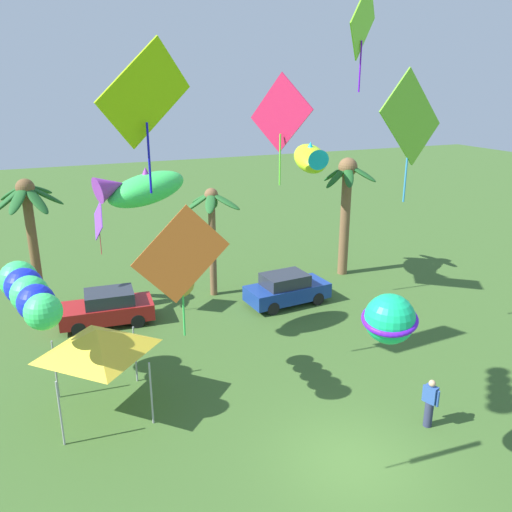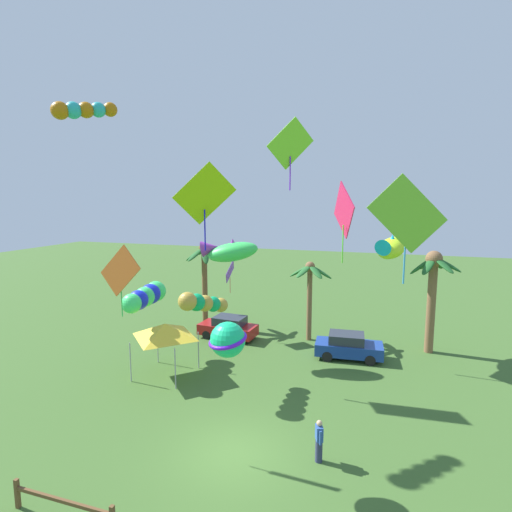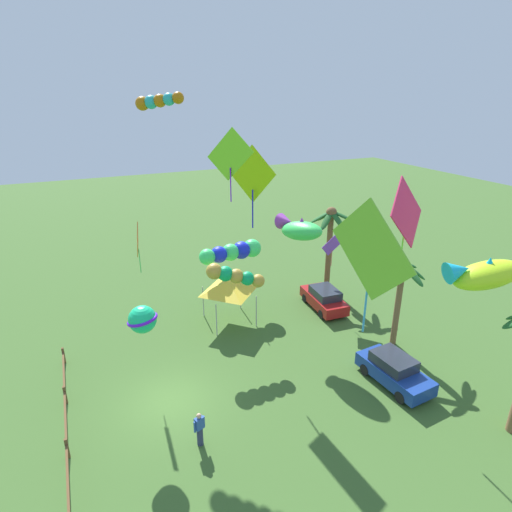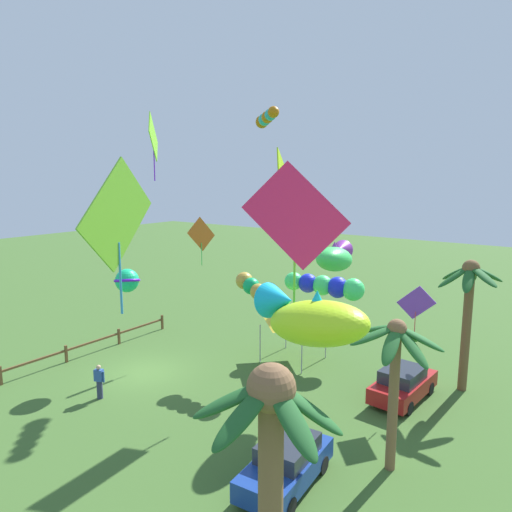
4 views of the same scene
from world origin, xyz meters
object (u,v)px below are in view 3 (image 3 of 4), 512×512
Objects in this scene: kite_tube_8 at (158,101)px; kite_ball_9 at (142,319)px; palm_tree_1 at (402,281)px; kite_diamond_5 at (406,214)px; kite_diamond_4 at (253,176)px; kite_diamond_6 at (371,252)px; palm_tree_0 at (330,230)px; kite_tube_11 at (233,275)px; parked_car_1 at (324,298)px; kite_fish_0 at (483,274)px; kite_fish_3 at (299,229)px; kite_diamond_10 at (138,241)px; festival_tent at (229,286)px; kite_diamond_2 at (332,245)px; parked_car_0 at (394,370)px; kite_diamond_1 at (230,156)px; kite_tube_7 at (233,252)px; spectator_0 at (200,429)px.

kite_tube_8 is 1.27× the size of kite_ball_9.
kite_diamond_5 is (2.30, -2.54, 4.66)m from palm_tree_1.
kite_diamond_4 reaches higher than kite_diamond_6.
palm_tree_0 is 7.96m from palm_tree_1.
kite_tube_8 is 0.76× the size of kite_tube_11.
kite_diamond_5 is at bearing -47.87° from palm_tree_1.
palm_tree_1 is at bearing 14.67° from parked_car_1.
kite_ball_9 is at bearing -111.15° from kite_fish_0.
kite_fish_3 is at bearing 111.33° from kite_ball_9.
kite_diamond_4 reaches higher than kite_ball_9.
kite_diamond_10 is at bearing -149.37° from kite_diamond_6.
festival_tent is 13.38m from kite_diamond_6.
festival_tent is at bearing -148.71° from kite_diamond_5.
kite_diamond_2 is 0.82× the size of kite_diamond_10.
festival_tent is 1.02× the size of kite_diamond_10.
kite_diamond_10 reaches higher than kite_fish_3.
kite_ball_9 reaches higher than kite_tube_11.
kite_diamond_5 is at bearing -169.83° from parked_car_0.
kite_ball_9 is at bearing -108.24° from kite_diamond_1.
palm_tree_1 is at bearing 46.83° from kite_fish_3.
parked_car_0 is 1.44× the size of kite_diamond_1.
kite_tube_11 is at bearing 122.79° from kite_ball_9.
kite_diamond_10 reaches higher than kite_diamond_2.
kite_tube_8 reaches higher than kite_diamond_10.
parked_car_1 is at bearing -91.95° from kite_diamond_2.
kite_diamond_4 is (1.06, -5.69, 8.86)m from parked_car_1.
palm_tree_0 is at bearing 164.34° from parked_car_0.
kite_diamond_1 is 0.77× the size of kite_fish_3.
festival_tent is 7.48m from kite_diamond_4.
palm_tree_0 is 3.36× the size of kite_ball_9.
palm_tree_0 reaches higher than festival_tent.
palm_tree_1 is at bearing 39.94° from kite_tube_7.
parked_car_0 is at bearing 120.66° from kite_diamond_6.
kite_tube_7 is at bearing 137.68° from kite_ball_9.
parked_car_0 is at bearing 54.09° from kite_diamond_10.
kite_diamond_6 reaches higher than kite_diamond_5.
palm_tree_1 is 1.33× the size of parked_car_1.
kite_tube_7 is (-9.06, 3.48, -7.53)m from kite_diamond_1.
kite_ball_9 is at bearing -57.21° from kite_tube_11.
palm_tree_0 is at bearing 102.23° from kite_diamond_10.
spectator_0 is 0.86× the size of kite_ball_9.
festival_tent is 1.24× the size of kite_diamond_2.
kite_fish_3 is 0.81× the size of kite_diamond_4.
parked_car_0 is 0.86× the size of kite_diamond_5.
parked_car_0 is (10.71, -3.00, -3.81)m from palm_tree_0.
kite_diamond_4 is (1.05, -6.06, 5.08)m from kite_diamond_2.
festival_tent reaches higher than spectator_0.
kite_fish_3 is at bearing 129.74° from kite_diamond_1.
kite_diamond_10 reaches higher than palm_tree_1.
palm_tree_0 is 1.55× the size of parked_car_1.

